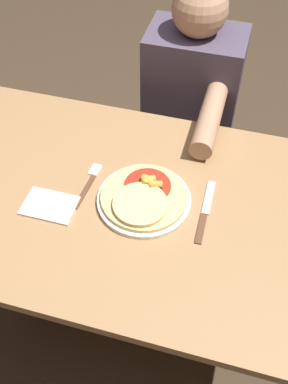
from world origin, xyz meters
The scene contains 8 objects.
ground_plane centered at (0.00, 0.00, 0.00)m, with size 8.00×8.00×0.00m, color #423323.
dining_table centered at (0.00, 0.00, 0.65)m, with size 1.28×0.75×0.77m.
plate centered at (0.01, 0.01, 0.78)m, with size 0.26×0.26×0.01m.
pizza centered at (0.01, 0.00, 0.80)m, with size 0.24×0.24×0.04m.
fork centered at (-0.16, 0.03, 0.77)m, with size 0.03×0.18×0.00m.
knife centered at (0.18, 0.01, 0.77)m, with size 0.02×0.22×0.00m.
napkin centered at (-0.24, -0.08, 0.78)m, with size 0.14×0.10×0.01m.
person_diner centered at (0.03, 0.60, 0.65)m, with size 0.33×0.52×1.12m.
Camera 1 is at (0.22, -0.75, 1.73)m, focal length 42.00 mm.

